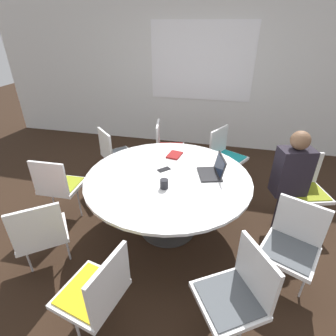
{
  "coord_description": "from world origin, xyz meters",
  "views": [
    {
      "loc": [
        0.54,
        -2.33,
        2.16
      ],
      "look_at": [
        0.0,
        0.0,
        0.82
      ],
      "focal_mm": 28.0,
      "sensor_mm": 36.0,
      "label": 1
    }
  ],
  "objects_px": {
    "cell_phone": "(164,169)",
    "chair_3": "(115,152)",
    "chair_6": "(97,290)",
    "chair_8": "(293,242)",
    "spiral_notebook": "(175,155)",
    "chair_2": "(166,145)",
    "handbag": "(145,162)",
    "coffee_cup": "(164,184)",
    "chair_0": "(305,185)",
    "chair_4": "(58,184)",
    "person_0": "(292,175)",
    "chair_7": "(238,291)",
    "chair_1": "(225,153)",
    "laptop": "(214,170)",
    "chair_5": "(41,232)"
  },
  "relations": [
    {
      "from": "chair_6",
      "to": "laptop",
      "type": "relative_size",
      "value": 2.36
    },
    {
      "from": "cell_phone",
      "to": "chair_3",
      "type": "bearing_deg",
      "value": 141.93
    },
    {
      "from": "chair_0",
      "to": "chair_2",
      "type": "xyz_separation_m",
      "value": [
        -1.83,
        0.74,
        0.0
      ]
    },
    {
      "from": "chair_0",
      "to": "chair_7",
      "type": "distance_m",
      "value": 1.76
    },
    {
      "from": "chair_7",
      "to": "chair_8",
      "type": "height_order",
      "value": "same"
    },
    {
      "from": "chair_4",
      "to": "handbag",
      "type": "xyz_separation_m",
      "value": [
        0.62,
        1.4,
        -0.37
      ]
    },
    {
      "from": "chair_0",
      "to": "cell_phone",
      "type": "xyz_separation_m",
      "value": [
        -1.59,
        -0.4,
        0.22
      ]
    },
    {
      "from": "person_0",
      "to": "chair_8",
      "type": "bearing_deg",
      "value": 66.99
    },
    {
      "from": "spiral_notebook",
      "to": "handbag",
      "type": "relative_size",
      "value": 0.64
    },
    {
      "from": "chair_4",
      "to": "person_0",
      "type": "xyz_separation_m",
      "value": [
        2.61,
        0.48,
        0.2
      ]
    },
    {
      "from": "chair_4",
      "to": "person_0",
      "type": "bearing_deg",
      "value": 8.89
    },
    {
      "from": "chair_0",
      "to": "cell_phone",
      "type": "bearing_deg",
      "value": -2.56
    },
    {
      "from": "chair_4",
      "to": "laptop",
      "type": "xyz_separation_m",
      "value": [
        1.77,
        0.24,
        0.27
      ]
    },
    {
      "from": "spiral_notebook",
      "to": "cell_phone",
      "type": "height_order",
      "value": "spiral_notebook"
    },
    {
      "from": "chair_7",
      "to": "handbag",
      "type": "xyz_separation_m",
      "value": [
        -1.44,
        2.36,
        -0.37
      ]
    },
    {
      "from": "chair_2",
      "to": "cell_phone",
      "type": "relative_size",
      "value": 5.7
    },
    {
      "from": "person_0",
      "to": "cell_phone",
      "type": "distance_m",
      "value": 1.41
    },
    {
      "from": "chair_8",
      "to": "chair_0",
      "type": "bearing_deg",
      "value": -82.46
    },
    {
      "from": "chair_2",
      "to": "spiral_notebook",
      "type": "height_order",
      "value": "chair_2"
    },
    {
      "from": "chair_8",
      "to": "spiral_notebook",
      "type": "bearing_deg",
      "value": -13.54
    },
    {
      "from": "chair_5",
      "to": "spiral_notebook",
      "type": "distance_m",
      "value": 1.67
    },
    {
      "from": "chair_5",
      "to": "chair_7",
      "type": "height_order",
      "value": "same"
    },
    {
      "from": "chair_6",
      "to": "chair_8",
      "type": "relative_size",
      "value": 1.0
    },
    {
      "from": "chair_3",
      "to": "chair_6",
      "type": "xyz_separation_m",
      "value": [
        0.78,
        -2.13,
        0.0
      ]
    },
    {
      "from": "person_0",
      "to": "spiral_notebook",
      "type": "xyz_separation_m",
      "value": [
        -1.34,
        0.12,
        0.03
      ]
    },
    {
      "from": "chair_6",
      "to": "coffee_cup",
      "type": "xyz_separation_m",
      "value": [
        0.23,
        1.06,
        0.26
      ]
    },
    {
      "from": "chair_6",
      "to": "chair_7",
      "type": "xyz_separation_m",
      "value": [
        0.97,
        0.22,
        0.0
      ]
    },
    {
      "from": "chair_2",
      "to": "coffee_cup",
      "type": "distance_m",
      "value": 1.55
    },
    {
      "from": "chair_8",
      "to": "laptop",
      "type": "height_order",
      "value": "laptop"
    },
    {
      "from": "chair_6",
      "to": "cell_phone",
      "type": "distance_m",
      "value": 1.44
    },
    {
      "from": "chair_5",
      "to": "handbag",
      "type": "bearing_deg",
      "value": 44.01
    },
    {
      "from": "chair_7",
      "to": "coffee_cup",
      "type": "bearing_deg",
      "value": 9.13
    },
    {
      "from": "chair_1",
      "to": "chair_8",
      "type": "relative_size",
      "value": 1.0
    },
    {
      "from": "chair_4",
      "to": "chair_5",
      "type": "distance_m",
      "value": 0.82
    },
    {
      "from": "chair_1",
      "to": "chair_4",
      "type": "xyz_separation_m",
      "value": [
        -1.87,
        -1.27,
        0.0
      ]
    },
    {
      "from": "person_0",
      "to": "cell_phone",
      "type": "bearing_deg",
      "value": -6.36
    },
    {
      "from": "cell_phone",
      "to": "handbag",
      "type": "bearing_deg",
      "value": 117.45
    },
    {
      "from": "handbag",
      "to": "cell_phone",
      "type": "bearing_deg",
      "value": -62.55
    },
    {
      "from": "person_0",
      "to": "chair_2",
      "type": "bearing_deg",
      "value": -45.31
    },
    {
      "from": "chair_8",
      "to": "cell_phone",
      "type": "relative_size",
      "value": 5.7
    },
    {
      "from": "cell_phone",
      "to": "chair_7",
      "type": "bearing_deg",
      "value": -55.11
    },
    {
      "from": "chair_4",
      "to": "chair_1",
      "type": "bearing_deg",
      "value": 32.64
    },
    {
      "from": "chair_5",
      "to": "chair_8",
      "type": "xyz_separation_m",
      "value": [
        2.2,
        0.38,
        0.0
      ]
    },
    {
      "from": "chair_0",
      "to": "handbag",
      "type": "bearing_deg",
      "value": -36.06
    },
    {
      "from": "coffee_cup",
      "to": "chair_4",
      "type": "bearing_deg",
      "value": 174.61
    },
    {
      "from": "person_0",
      "to": "spiral_notebook",
      "type": "distance_m",
      "value": 1.35
    },
    {
      "from": "chair_3",
      "to": "chair_6",
      "type": "height_order",
      "value": "same"
    },
    {
      "from": "handbag",
      "to": "chair_4",
      "type": "bearing_deg",
      "value": -113.71
    },
    {
      "from": "handbag",
      "to": "chair_3",
      "type": "bearing_deg",
      "value": -124.33
    },
    {
      "from": "chair_2",
      "to": "coffee_cup",
      "type": "bearing_deg",
      "value": 1.41
    }
  ]
}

